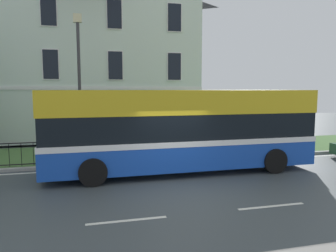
{
  "coord_description": "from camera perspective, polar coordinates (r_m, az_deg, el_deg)",
  "views": [
    {
      "loc": [
        -2.87,
        -9.43,
        3.23
      ],
      "look_at": [
        0.61,
        4.42,
        1.59
      ],
      "focal_mm": 34.39,
      "sensor_mm": 36.0,
      "label": 1
    }
  ],
  "objects": [
    {
      "name": "iron_verge_railing",
      "position": [
        14.07,
        -14.42,
        -4.33
      ],
      "size": [
        17.85,
        0.04,
        0.97
      ],
      "color": "black",
      "rests_on": "ground_plane"
    },
    {
      "name": "georgian_townhouse",
      "position": [
        24.1,
        -14.69,
        12.65
      ],
      "size": [
        14.47,
        9.87,
        11.45
      ],
      "color": "silver",
      "rests_on": "ground_plane"
    },
    {
      "name": "single_decker_bus",
      "position": [
        12.53,
        2.42,
        -0.55
      ],
      "size": [
        10.42,
        2.63,
        3.19
      ],
      "rotation": [
        0.0,
        0.0,
        0.01
      ],
      "color": "#1948B4",
      "rests_on": "ground_plane"
    },
    {
      "name": "ground_plane",
      "position": [
        11.17,
        1.43,
        -10.34
      ],
      "size": [
        60.0,
        56.0,
        0.18
      ],
      "color": "#3D4548"
    },
    {
      "name": "street_lamp_post",
      "position": [
        14.98,
        -15.46,
        8.45
      ],
      "size": [
        0.36,
        0.24,
        6.36
      ],
      "color": "#333338",
      "rests_on": "ground_plane"
    }
  ]
}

